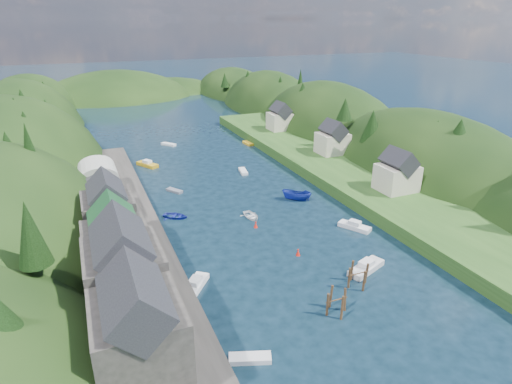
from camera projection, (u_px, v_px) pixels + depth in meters
name	position (u px, v px, depth m)	size (l,w,h in m)	color
ground	(219.00, 175.00, 98.38)	(600.00, 600.00, 0.00)	black
hillside_left	(16.00, 198.00, 106.38)	(44.00, 245.56, 52.00)	black
hillside_right	(327.00, 154.00, 138.82)	(36.00, 245.56, 48.00)	black
far_hills	(141.00, 116.00, 208.59)	(103.00, 68.00, 44.00)	black
hill_trees	(200.00, 115.00, 106.88)	(90.70, 150.90, 12.60)	black
quay_left	(129.00, 253.00, 63.72)	(12.00, 110.00, 2.00)	#2D2B28
terrace_left_grass	(79.00, 261.00, 61.08)	(12.00, 110.00, 2.50)	#234719
quayside_buildings	(122.00, 265.00, 49.10)	(8.00, 35.84, 12.90)	#2D2B28
boat_sheds	(101.00, 186.00, 77.58)	(7.00, 21.00, 7.50)	#2D2D30
terrace_right	(335.00, 169.00, 98.48)	(16.00, 120.00, 2.40)	#234719
right_bank_cottages	(328.00, 140.00, 104.93)	(9.00, 59.24, 8.41)	beige
piling_cluster_near	(336.00, 304.00, 51.85)	(2.99, 2.81, 3.72)	#382314
piling_cluster_far	(358.00, 277.00, 57.16)	(3.30, 3.07, 3.73)	#382314
channel_buoy_near	(298.00, 253.00, 64.82)	(0.70, 0.70, 1.10)	red
channel_buoy_far	(256.00, 225.00, 73.52)	(0.70, 0.70, 1.10)	red
moored_boats	(247.00, 206.00, 80.60)	(36.39, 89.16, 2.22)	gold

